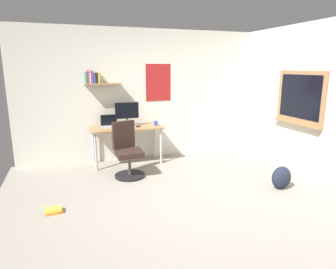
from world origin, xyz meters
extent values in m
plane|color=gray|center=(0.00, 0.00, 0.00)|extent=(5.20, 5.20, 0.00)
cube|color=silver|center=(0.00, 2.45, 1.30)|extent=(5.00, 0.10, 2.60)
cube|color=#997047|center=(-0.84, 2.30, 1.55)|extent=(0.68, 0.20, 0.02)
cube|color=#A51E1E|center=(0.29, 2.39, 1.55)|extent=(0.52, 0.01, 0.74)
cube|color=teal|center=(-1.14, 2.33, 1.67)|extent=(0.03, 0.14, 0.21)
cube|color=#C63833|center=(-1.10, 2.33, 1.68)|extent=(0.03, 0.14, 0.24)
cube|color=silver|center=(-1.07, 2.33, 1.66)|extent=(0.03, 0.14, 0.19)
cube|color=#7A3D99|center=(-1.03, 2.33, 1.68)|extent=(0.03, 0.14, 0.23)
cube|color=#3851B2|center=(-0.99, 2.33, 1.65)|extent=(0.03, 0.14, 0.17)
cube|color=black|center=(-0.95, 2.33, 1.66)|extent=(0.04, 0.14, 0.19)
cube|color=gold|center=(-0.91, 2.33, 1.67)|extent=(0.03, 0.14, 0.21)
cube|color=#997047|center=(2.38, 0.72, 1.35)|extent=(0.04, 1.10, 0.90)
cube|color=black|center=(2.37, 0.72, 1.35)|extent=(0.01, 0.94, 0.76)
cube|color=#997047|center=(2.34, 0.72, 0.89)|extent=(0.12, 1.10, 0.03)
cube|color=#997047|center=(-0.45, 2.09, 0.71)|extent=(1.37, 0.56, 0.03)
cylinder|color=#B7B7BC|center=(-1.08, 1.87, 0.35)|extent=(0.04, 0.04, 0.70)
cylinder|color=#B7B7BC|center=(0.17, 1.87, 0.35)|extent=(0.04, 0.04, 0.70)
cylinder|color=#B7B7BC|center=(-1.08, 2.31, 0.35)|extent=(0.04, 0.04, 0.70)
cylinder|color=#B7B7BC|center=(0.17, 2.31, 0.35)|extent=(0.04, 0.04, 0.70)
cylinder|color=black|center=(-0.56, 1.35, 0.02)|extent=(0.52, 0.52, 0.04)
cylinder|color=#4C4C51|center=(-0.56, 1.35, 0.21)|extent=(0.05, 0.05, 0.34)
cube|color=black|center=(-0.56, 1.35, 0.42)|extent=(0.44, 0.44, 0.09)
cube|color=black|center=(-0.62, 1.55, 0.71)|extent=(0.40, 0.17, 0.48)
cube|color=#ADAFB5|center=(-0.76, 2.19, 0.74)|extent=(0.31, 0.21, 0.02)
cube|color=black|center=(-0.76, 2.29, 0.85)|extent=(0.31, 0.01, 0.21)
cylinder|color=#38383D|center=(-0.42, 2.19, 0.74)|extent=(0.17, 0.17, 0.01)
cylinder|color=#38383D|center=(-0.42, 2.19, 0.81)|extent=(0.03, 0.03, 0.14)
cube|color=black|center=(-0.42, 2.18, 1.04)|extent=(0.46, 0.02, 0.31)
cube|color=black|center=(-0.52, 2.02, 0.74)|extent=(0.37, 0.13, 0.02)
ellipsoid|color=#262628|center=(-0.24, 2.02, 0.75)|extent=(0.10, 0.06, 0.03)
cylinder|color=#334CA5|center=(0.13, 2.07, 0.78)|extent=(0.08, 0.08, 0.09)
ellipsoid|color=#1E2333|center=(1.56, 0.07, 0.18)|extent=(0.32, 0.22, 0.36)
cube|color=orange|center=(-1.77, 0.40, 0.02)|extent=(0.23, 0.17, 0.03)
cube|color=gold|center=(-1.78, 0.40, 0.04)|extent=(0.21, 0.15, 0.03)
camera|label=1|loc=(-1.53, -3.44, 1.86)|focal=31.61mm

